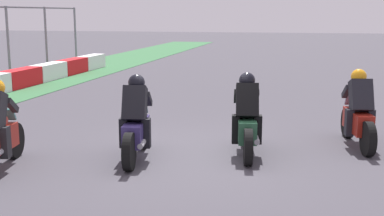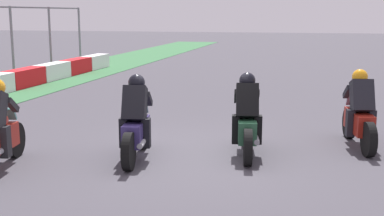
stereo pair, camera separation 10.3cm
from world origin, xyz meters
The scene contains 4 objects.
ground_plane centered at (0.00, 0.00, 0.00)m, with size 120.00×120.00×0.00m, color #423F47.
rider_lane_a centered at (1.27, -3.00, 0.62)m, with size 2.03×0.62×1.51m.
rider_lane_b centered at (0.23, -0.95, 0.62)m, with size 2.04×0.60×1.51m.
rider_lane_c centered at (-0.49, 0.93, 0.62)m, with size 2.04×0.60×1.51m.
Camera 2 is at (-8.79, -2.05, 2.57)m, focal length 47.32 mm.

